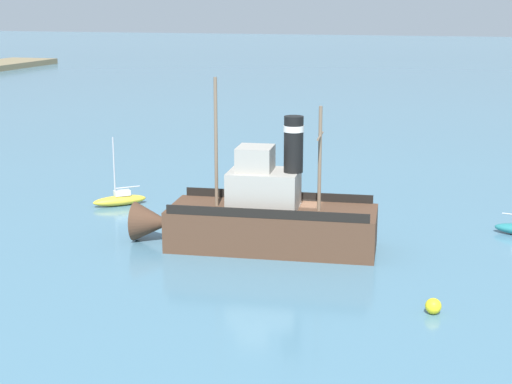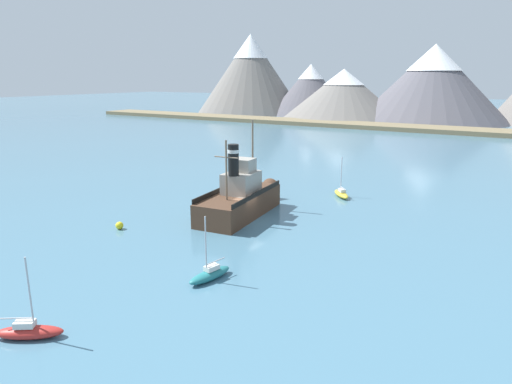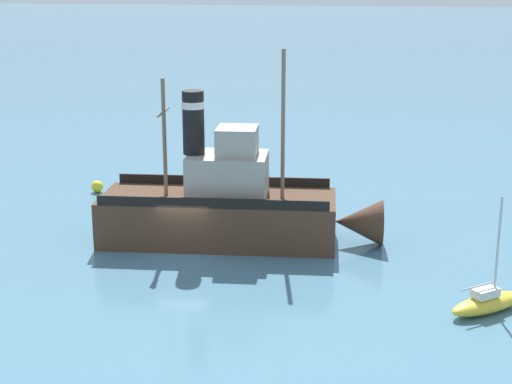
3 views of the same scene
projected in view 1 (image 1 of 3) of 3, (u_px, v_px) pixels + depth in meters
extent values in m
plane|color=#477289|center=(300.00, 240.00, 47.36)|extent=(600.00, 600.00, 0.00)
cube|color=#4C3323|center=(272.00, 228.00, 45.59)|extent=(5.62, 12.39, 2.40)
cone|color=#4C3323|center=(154.00, 222.00, 46.86)|extent=(2.59, 2.63, 2.35)
cube|color=#9E998E|center=(264.00, 189.00, 45.14)|extent=(3.40, 4.29, 2.20)
cube|color=#9E998E|center=(255.00, 159.00, 44.80)|extent=(2.40, 2.22, 1.40)
cylinder|color=black|center=(294.00, 144.00, 44.20)|extent=(1.10, 1.10, 3.20)
cylinder|color=silver|center=(294.00, 129.00, 43.99)|extent=(1.16, 1.16, 0.35)
cylinder|color=#75604C|center=(216.00, 143.00, 45.01)|extent=(0.20, 0.20, 7.50)
cylinder|color=#75604C|center=(320.00, 159.00, 44.13)|extent=(0.20, 0.20, 6.00)
cylinder|color=#75604C|center=(320.00, 136.00, 43.81)|extent=(2.60, 0.39, 0.12)
cube|color=black|center=(266.00, 214.00, 43.19)|extent=(1.30, 11.35, 0.50)
cube|color=black|center=(278.00, 195.00, 47.31)|extent=(1.30, 11.35, 0.50)
ellipsoid|color=gold|center=(120.00, 200.00, 55.42)|extent=(3.31, 3.60, 0.70)
cube|color=silver|center=(122.00, 193.00, 55.38)|extent=(1.20, 1.25, 0.36)
cylinder|color=#B7B7BC|center=(114.00, 167.00, 54.72)|extent=(0.10, 0.10, 4.20)
cylinder|color=#B7B7BC|center=(127.00, 187.00, 55.45)|extent=(1.23, 1.42, 0.08)
sphere|color=yellow|center=(433.00, 306.00, 36.10)|extent=(0.75, 0.75, 0.75)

